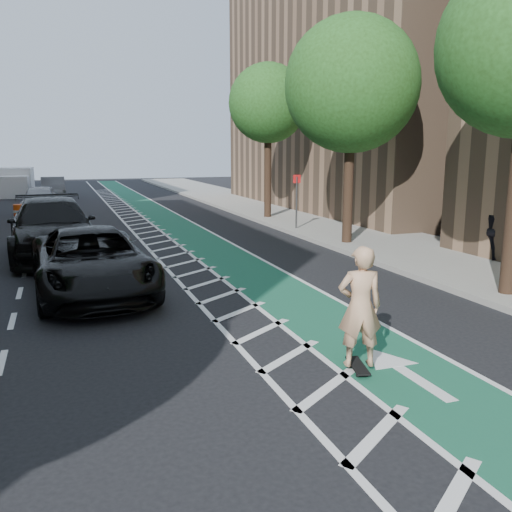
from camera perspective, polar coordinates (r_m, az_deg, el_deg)
name	(u,v)px	position (r m, az deg, el deg)	size (l,w,h in m)	color
ground	(187,341)	(10.43, -7.26, -8.82)	(120.00, 120.00, 0.00)	black
bike_lane	(206,245)	(20.54, -5.24, 1.18)	(2.00, 90.00, 0.01)	#18563C
buffer_strip	(167,247)	(20.22, -9.36, 0.91)	(1.40, 90.00, 0.01)	silver
sidewalk_right	(357,234)	(23.02, 10.62, 2.28)	(5.00, 90.00, 0.15)	gray
curb_right	(304,237)	(21.89, 5.07, 1.99)	(0.12, 90.00, 0.16)	gray
building_right_far	(394,49)	(35.97, 14.36, 20.34)	(14.00, 22.00, 19.00)	#84664C
tree_r_c	(352,85)	(20.34, 10.11, 17.27)	(4.20, 4.20, 7.90)	#382619
tree_r_d	(270,103)	(27.55, 1.50, 15.78)	(4.20, 4.20, 7.90)	#382619
sign_post	(297,201)	(23.76, 4.29, 5.82)	(0.35, 0.08, 2.47)	#4C4C4C
skateboard	(358,366)	(9.15, 10.65, -11.29)	(0.40, 0.80, 0.10)	black
skateboarder	(360,307)	(8.81, 10.88, -5.24)	(0.72, 0.47, 1.97)	tan
suv_near	(92,262)	(14.04, -16.92, -0.57)	(2.70, 5.85, 1.63)	black
suv_far	(52,228)	(19.44, -20.65, 2.79)	(2.70, 6.64, 1.93)	black
car_silver	(40,199)	(32.93, -21.78, 5.55)	(1.86, 4.61, 1.57)	#A2A2A7
car_grey	(53,188)	(42.89, -20.57, 6.74)	(1.65, 4.73, 1.56)	#5B5C61
pedestrian	(497,229)	(18.61, 24.05, 2.58)	(0.91, 0.71, 1.87)	black
box_truck	(16,183)	(46.13, -23.97, 7.03)	(2.50, 5.27, 2.16)	white
barrel_a	(60,245)	(18.84, -19.95, 1.06)	(0.72, 0.72, 0.99)	orange
barrel_b	(70,232)	(22.20, -18.95, 2.39)	(0.62, 0.62, 0.84)	orange
barrel_c	(20,215)	(28.82, -23.62, 4.02)	(0.68, 0.68, 0.93)	#DA420B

